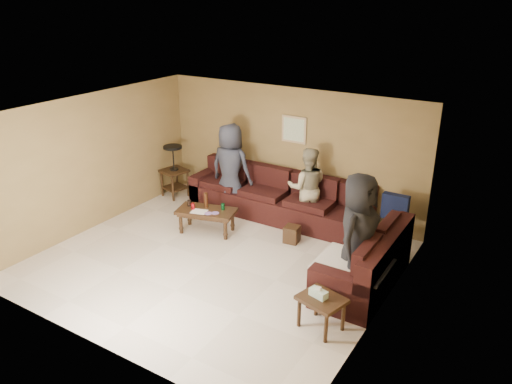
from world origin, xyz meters
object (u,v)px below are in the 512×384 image
coffee_table (206,213)px  person_right (357,235)px  waste_bin (292,234)px  sectional_sofa (302,221)px  person_left (231,168)px  person_middle (307,188)px  end_table_left (174,170)px  side_table_right (321,302)px

coffee_table → person_right: bearing=-7.8°
waste_bin → sectional_sofa: bearing=74.3°
waste_bin → person_left: bearing=160.5°
person_middle → person_right: bearing=107.4°
end_table_left → person_left: size_ratio=0.63×
person_middle → waste_bin: bearing=70.1°
sectional_sofa → end_table_left: 3.27m
person_left → person_middle: 1.64m
end_table_left → person_right: size_ratio=0.61×
coffee_table → waste_bin: 1.62m
sectional_sofa → waste_bin: bearing=-105.7°
coffee_table → person_right: (3.04, -0.41, 0.55)m
sectional_sofa → person_left: (-1.79, 0.36, 0.57)m
coffee_table → end_table_left: bearing=147.7°
waste_bin → person_middle: (-0.09, 0.75, 0.62)m
sectional_sofa → coffee_table: bearing=-156.0°
end_table_left → person_right: bearing=-17.2°
coffee_table → end_table_left: size_ratio=1.03×
sectional_sofa → coffee_table: size_ratio=3.99×
coffee_table → person_middle: person_middle is taller
waste_bin → person_middle: 0.98m
coffee_table → person_right: size_ratio=0.63×
coffee_table → end_table_left: (-1.63, 1.03, 0.22)m
side_table_right → coffee_table: bearing=153.5°
sectional_sofa → side_table_right: sectional_sofa is taller
sectional_sofa → end_table_left: size_ratio=4.10×
sectional_sofa → person_middle: (-0.16, 0.50, 0.44)m
person_right → sectional_sofa: bearing=53.9°
person_middle → side_table_right: bearing=92.9°
side_table_right → person_right: size_ratio=0.36×
sectional_sofa → waste_bin: 0.31m
coffee_table → person_middle: size_ratio=0.76×
end_table_left → person_middle: person_middle is taller
sectional_sofa → end_table_left: (-3.24, 0.32, 0.27)m
side_table_right → waste_bin: (-1.47, 1.97, -0.26)m
side_table_right → person_right: person_right is taller
coffee_table → waste_bin: (1.54, 0.47, -0.23)m
side_table_right → person_middle: 3.15m
coffee_table → person_left: 1.21m
coffee_table → side_table_right: coffee_table is taller
end_table_left → side_table_right: end_table_left is taller
waste_bin → person_right: person_right is taller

